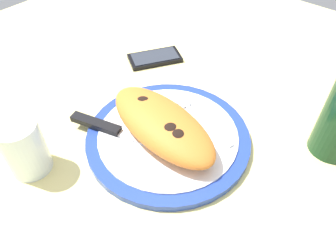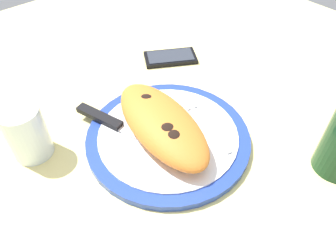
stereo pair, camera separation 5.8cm
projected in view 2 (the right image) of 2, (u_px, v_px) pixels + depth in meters
The scene contains 7 objects.
ground_plane at pixel (168, 145), 62.27cm from camera, with size 150.00×150.00×3.00cm, color #E5D684.
plate at pixel (168, 137), 60.61cm from camera, with size 30.88×30.88×1.75cm.
calzone at pixel (162, 123), 57.95cm from camera, with size 26.53×14.74×5.46cm.
fork at pixel (200, 117), 62.77cm from camera, with size 17.01×5.67×0.40cm.
knife at pixel (111, 123), 61.31cm from camera, with size 22.71×8.35×1.20cm.
smartphone at pixel (170, 57), 80.10cm from camera, with size 12.15×14.30×1.16cm.
water_glass at pixel (28, 135), 55.88cm from camera, with size 6.97×6.97×10.24cm.
Camera 2 is at (-31.07, 27.09, 45.32)cm, focal length 34.21 mm.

